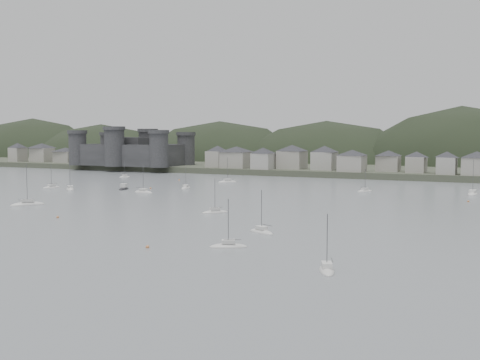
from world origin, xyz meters
The scene contains 9 objects.
ground centered at (0.00, 0.00, 0.00)m, with size 900.00×900.00×0.00m, color slate.
far_shore_land centered at (0.00, 295.00, 1.50)m, with size 900.00×250.00×3.00m, color #383D2D.
forested_ridge centered at (4.83, 269.40, -11.28)m, with size 851.55×103.94×102.57m.
castle centered at (-120.00, 179.80, 10.96)m, with size 66.00×43.00×20.00m.
waterfront_town centered at (50.59, 183.34, 8.66)m, with size 451.48×28.46×12.92m.
sailboat_lead centered at (-48.52, 32.39, 0.17)m, with size 7.98×9.75×13.21m.
moored_fleet centered at (7.11, 67.81, 0.18)m, with size 260.46×164.72×13.06m.
motor_launch_far centered at (-52.59, 83.38, 0.30)m, with size 4.45×7.76×3.76m.
mooring_buoys centered at (7.23, 63.92, 0.15)m, with size 137.94×134.06×0.70m.
Camera 1 is at (79.17, -89.45, 20.69)m, focal length 42.60 mm.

